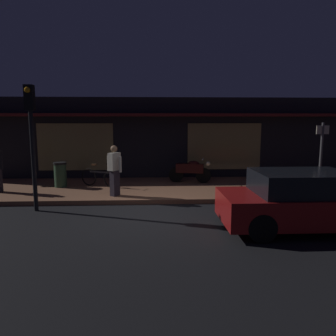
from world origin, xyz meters
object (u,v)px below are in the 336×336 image
(motorcycle, at_px, (191,170))
(traffic_light_pole, at_px, (31,126))
(sign_post, at_px, (321,153))
(person_bystander, at_px, (114,170))
(bicycle_parked, at_px, (100,177))
(parked_car_near, at_px, (305,201))
(trash_bin, at_px, (60,174))

(motorcycle, xyz_separation_m, traffic_light_pole, (-4.93, -3.32, 1.83))
(sign_post, bearing_deg, person_bystander, -176.43)
(motorcycle, distance_m, person_bystander, 3.53)
(person_bystander, bearing_deg, traffic_light_pole, -151.64)
(person_bystander, distance_m, traffic_light_pole, 2.85)
(bicycle_parked, relative_size, parked_car_near, 0.37)
(bicycle_parked, distance_m, person_bystander, 1.77)
(trash_bin, bearing_deg, motorcycle, 6.99)
(trash_bin, xyz_separation_m, parked_car_near, (7.12, -4.64, 0.08))
(motorcycle, relative_size, sign_post, 0.70)
(bicycle_parked, bearing_deg, traffic_light_pole, -117.94)
(parked_car_near, bearing_deg, sign_post, 57.74)
(sign_post, relative_size, traffic_light_pole, 0.67)
(person_bystander, distance_m, trash_bin, 2.72)
(traffic_light_pole, bearing_deg, bicycle_parked, 62.06)
(person_bystander, bearing_deg, sign_post, 3.57)
(motorcycle, distance_m, sign_post, 4.78)
(parked_car_near, bearing_deg, traffic_light_pole, 164.76)
(bicycle_parked, xyz_separation_m, person_bystander, (0.74, -1.52, 0.52))
(motorcycle, bearing_deg, bicycle_parked, -169.75)
(sign_post, distance_m, parked_car_near, 4.26)
(sign_post, height_order, trash_bin, sign_post)
(bicycle_parked, distance_m, sign_post, 8.02)
(person_bystander, relative_size, trash_bin, 1.80)
(person_bystander, bearing_deg, bicycle_parked, 115.85)
(motorcycle, relative_size, traffic_light_pole, 0.47)
(motorcycle, bearing_deg, person_bystander, -142.11)
(traffic_light_pole, distance_m, parked_car_near, 7.54)
(motorcycle, bearing_deg, sign_post, -21.29)
(bicycle_parked, height_order, person_bystander, person_bystander)
(person_bystander, bearing_deg, motorcycle, 37.89)
(sign_post, xyz_separation_m, parked_car_near, (-2.23, -3.54, -0.81))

